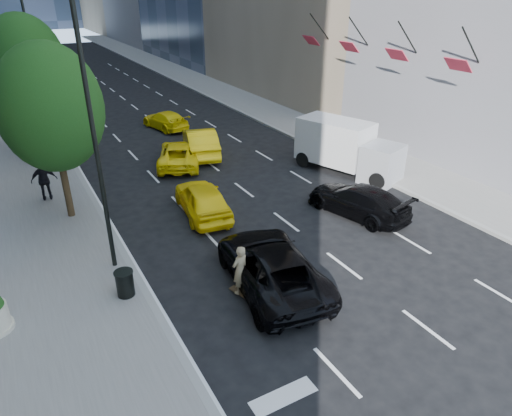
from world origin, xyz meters
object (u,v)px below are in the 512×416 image
skateboarder (240,273)px  black_sedan_mercedes (358,200)px  trash_can (125,284)px  black_sedan_lincoln (271,266)px  box_truck (346,147)px  city_bus (53,87)px

skateboarder → black_sedan_mercedes: bearing=-176.5°
skateboarder → trash_can: bearing=-43.4°
black_sedan_mercedes → black_sedan_lincoln: bearing=10.6°
skateboarder → trash_can: 3.81m
black_sedan_lincoln → black_sedan_mercedes: size_ratio=1.16×
skateboarder → trash_can: size_ratio=2.03×
box_truck → city_bus: bearing=97.4°
skateboarder → black_sedan_mercedes: (7.40, 2.74, -0.17)m
black_sedan_lincoln → city_bus: size_ratio=0.48×
skateboarder → city_bus: (-1.60, 31.34, 0.76)m
city_bus → skateboarder: bearing=-63.2°
city_bus → trash_can: bearing=-69.6°
box_truck → trash_can: (-13.71, -5.50, -0.83)m
skateboarder → box_truck: 12.59m
black_sedan_mercedes → city_bus: (-9.00, 28.60, 0.93)m
skateboarder → city_bus: size_ratio=0.15×
skateboarder → box_truck: box_truck is taller
city_bus → box_truck: 26.93m
box_truck → trash_can: bearing=-177.0°
black_sedan_mercedes → box_truck: bearing=-136.5°
black_sedan_mercedes → box_truck: box_truck is taller
city_bus → trash_can: 29.72m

